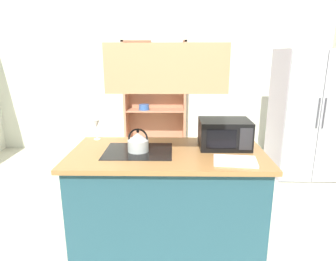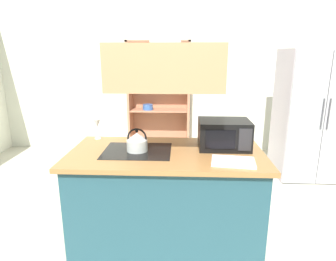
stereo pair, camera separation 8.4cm
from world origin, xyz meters
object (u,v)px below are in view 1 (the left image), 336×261
(wine_glass_on_counter, at_px, (96,125))
(kettle, at_px, (138,142))
(dish_cabinet, at_px, (155,105))
(microwave, at_px, (224,134))
(cutting_board, at_px, (235,161))
(refrigerator, at_px, (307,114))

(wine_glass_on_counter, bearing_deg, kettle, -38.52)
(dish_cabinet, distance_m, microwave, 2.60)
(kettle, distance_m, cutting_board, 0.85)
(kettle, bearing_deg, wine_glass_on_counter, 141.48)
(microwave, bearing_deg, refrigerator, 46.70)
(refrigerator, xyz_separation_m, dish_cabinet, (-2.24, 0.93, -0.04))
(refrigerator, relative_size, dish_cabinet, 0.93)
(refrigerator, height_order, microwave, refrigerator)
(dish_cabinet, relative_size, wine_glass_on_counter, 9.45)
(dish_cabinet, relative_size, cutting_board, 5.73)
(dish_cabinet, relative_size, microwave, 4.23)
(refrigerator, distance_m, dish_cabinet, 2.42)
(refrigerator, relative_size, kettle, 8.67)
(microwave, relative_size, wine_glass_on_counter, 2.23)
(dish_cabinet, height_order, wine_glass_on_counter, dish_cabinet)
(dish_cabinet, height_order, cutting_board, dish_cabinet)
(dish_cabinet, distance_m, wine_glass_on_counter, 2.29)
(cutting_board, bearing_deg, refrigerator, 53.41)
(kettle, distance_m, wine_glass_on_counter, 0.59)
(kettle, height_order, wine_glass_on_counter, kettle)
(cutting_board, bearing_deg, wine_glass_on_counter, 154.16)
(cutting_board, xyz_separation_m, microwave, (-0.03, 0.38, 0.12))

